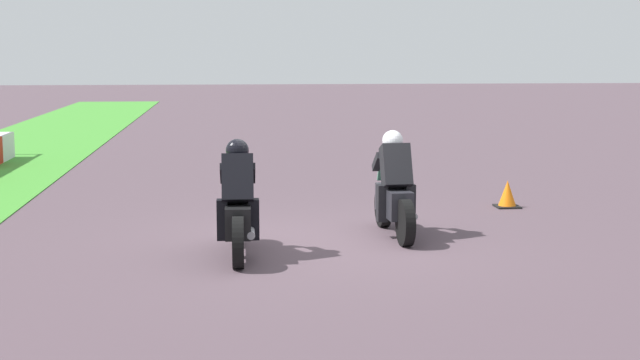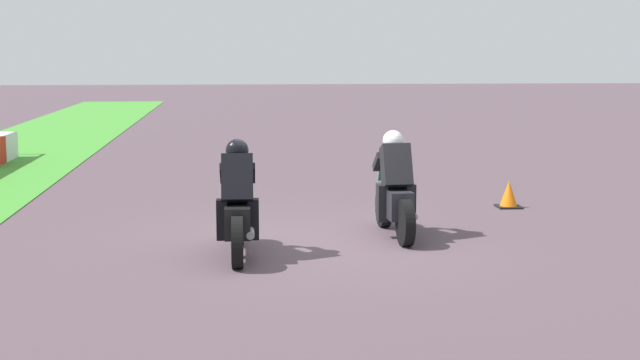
# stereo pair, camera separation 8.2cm
# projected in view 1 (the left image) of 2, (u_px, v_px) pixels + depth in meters

# --- Properties ---
(ground_plane) EXTENTS (120.00, 120.00, 0.00)m
(ground_plane) POSITION_uv_depth(u_px,v_px,m) (317.00, 243.00, 12.72)
(ground_plane) COLOR #514049
(rider_lane_a) EXTENTS (2.04, 0.55, 1.51)m
(rider_lane_a) POSITION_uv_depth(u_px,v_px,m) (394.00, 193.00, 13.15)
(rider_lane_a) COLOR black
(rider_lane_a) RESTS_ON ground_plane
(rider_lane_b) EXTENTS (2.04, 0.54, 1.51)m
(rider_lane_b) POSITION_uv_depth(u_px,v_px,m) (238.00, 208.00, 11.87)
(rider_lane_b) COLOR black
(rider_lane_b) RESTS_ON ground_plane
(traffic_cone) EXTENTS (0.40, 0.40, 0.46)m
(traffic_cone) POSITION_uv_depth(u_px,v_px,m) (507.00, 195.00, 15.61)
(traffic_cone) COLOR black
(traffic_cone) RESTS_ON ground_plane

